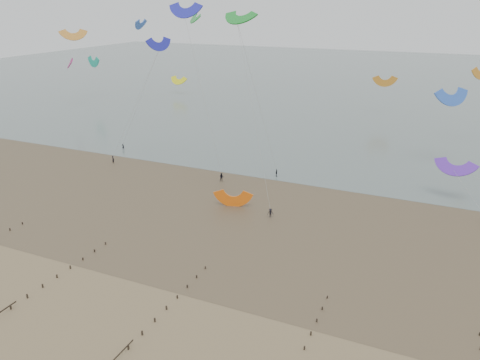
# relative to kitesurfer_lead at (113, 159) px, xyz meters

# --- Properties ---
(ground) EXTENTS (500.00, 500.00, 0.00)m
(ground) POSITION_rel_kitesurfer_lead_xyz_m (38.37, -45.18, -0.94)
(ground) COLOR brown
(ground) RESTS_ON ground
(sea_and_shore) EXTENTS (500.00, 665.00, 0.03)m
(sea_and_shore) POSITION_rel_kitesurfer_lead_xyz_m (34.29, -10.78, -0.93)
(sea_and_shore) COLOR #475654
(sea_and_shore) RESTS_ON ground
(kitesurfer_lead) EXTENTS (0.79, 0.64, 1.88)m
(kitesurfer_lead) POSITION_rel_kitesurfer_lead_xyz_m (0.00, 0.00, 0.00)
(kitesurfer_lead) COLOR black
(kitesurfer_lead) RESTS_ON ground
(kitesurfers) EXTENTS (111.60, 28.80, 1.89)m
(kitesurfers) POSITION_rel_kitesurfer_lead_xyz_m (62.97, 2.27, -0.06)
(kitesurfers) COLOR black
(kitesurfers) RESTS_ON ground
(grounded_kite) EXTENTS (7.28, 6.27, 3.45)m
(grounded_kite) POSITION_rel_kitesurfer_lead_xyz_m (36.82, -11.36, -0.94)
(grounded_kite) COLOR orange
(grounded_kite) RESTS_ON ground
(kites_airborne) EXTENTS (226.18, 130.16, 44.74)m
(kites_airborne) POSITION_rel_kitesurfer_lead_xyz_m (29.50, 51.18, 20.31)
(kites_airborne) COLOR yellow
(kites_airborne) RESTS_ON ground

